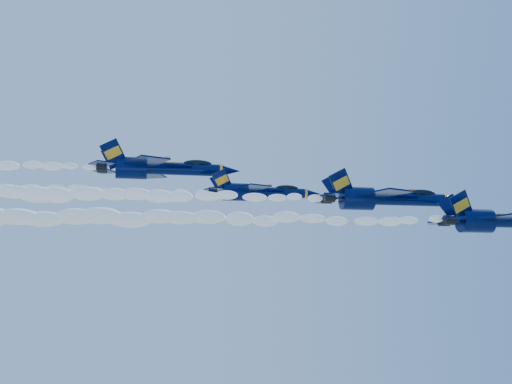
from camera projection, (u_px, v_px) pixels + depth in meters
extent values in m
ellipsoid|color=#010A35|center=(476.00, 221.00, 69.86)|extent=(1.51, 2.61, 6.18)
cube|color=#010A35|center=(510.00, 217.00, 66.41)|extent=(5.18, 6.14, 0.17)
cube|color=#010A35|center=(472.00, 225.00, 73.92)|extent=(5.18, 6.14, 0.17)
cube|color=#FFAA1E|center=(483.00, 224.00, 74.17)|extent=(2.33, 4.84, 0.10)
cube|color=#010A35|center=(461.00, 206.00, 68.75)|extent=(3.15, 0.99, 3.39)
cube|color=#010A35|center=(452.00, 208.00, 70.72)|extent=(3.15, 0.99, 3.39)
cylinder|color=black|center=(449.00, 220.00, 68.66)|extent=(1.16, 1.06, 1.06)
cylinder|color=black|center=(444.00, 221.00, 69.88)|extent=(1.16, 1.06, 1.06)
cube|color=#FFAA1E|center=(502.00, 214.00, 70.53)|extent=(10.63, 0.34, 0.08)
ellipsoid|color=white|center=(165.00, 218.00, 64.05)|extent=(59.33, 2.29, 2.06)
cylinder|color=#010A35|center=(408.00, 199.00, 79.12)|extent=(9.40, 1.57, 1.57)
ellipsoid|color=#010A35|center=(357.00, 199.00, 77.99)|extent=(1.63, 2.82, 6.69)
cone|color=#010A35|center=(454.00, 201.00, 80.16)|extent=(2.72, 1.57, 1.57)
cylinder|color=#FFAA1E|center=(444.00, 200.00, 79.95)|extent=(0.37, 1.63, 1.63)
ellipsoid|color=black|center=(421.00, 194.00, 79.55)|extent=(3.76, 1.22, 1.03)
cube|color=#FFAA1E|center=(421.00, 196.00, 79.50)|extent=(4.39, 1.04, 0.19)
cube|color=#010A35|center=(384.00, 193.00, 74.25)|extent=(5.60, 6.64, 0.19)
cube|color=#010A35|center=(360.00, 203.00, 82.38)|extent=(5.60, 6.64, 0.19)
cube|color=#FFAA1E|center=(396.00, 193.00, 74.52)|extent=(2.52, 5.23, 0.10)
cube|color=#FFAA1E|center=(371.00, 203.00, 82.65)|extent=(2.52, 5.23, 0.10)
cube|color=#010A35|center=(341.00, 183.00, 76.78)|extent=(3.40, 1.08, 3.66)
cube|color=#010A35|center=(336.00, 186.00, 78.92)|extent=(3.40, 1.08, 3.66)
cylinder|color=black|center=(330.00, 197.00, 76.69)|extent=(1.25, 1.15, 1.15)
cylinder|color=black|center=(326.00, 199.00, 78.01)|extent=(1.25, 1.15, 1.15)
cube|color=#FFAA1E|center=(384.00, 192.00, 78.72)|extent=(11.49, 0.37, 0.08)
ellipsoid|color=white|center=(69.00, 194.00, 72.12)|extent=(59.33, 2.48, 2.23)
cylinder|color=#010A35|center=(276.00, 193.00, 85.86)|extent=(7.87, 1.31, 1.31)
ellipsoid|color=#010A35|center=(235.00, 192.00, 84.91)|extent=(1.36, 2.36, 5.60)
cone|color=#010A35|center=(313.00, 194.00, 86.73)|extent=(2.27, 1.31, 1.31)
cylinder|color=#FFAA1E|center=(305.00, 194.00, 86.55)|extent=(0.31, 1.36, 1.36)
ellipsoid|color=black|center=(287.00, 188.00, 86.22)|extent=(3.15, 1.02, 0.87)
cube|color=#FFAA1E|center=(287.00, 190.00, 86.18)|extent=(3.67, 0.87, 0.16)
cube|color=#010A35|center=(252.00, 188.00, 81.79)|extent=(4.69, 5.56, 0.16)
cube|color=#010A35|center=(243.00, 196.00, 88.59)|extent=(4.69, 5.56, 0.16)
cube|color=#FFAA1E|center=(261.00, 187.00, 82.01)|extent=(2.11, 4.38, 0.09)
cube|color=#FFAA1E|center=(252.00, 196.00, 88.81)|extent=(2.11, 4.38, 0.09)
cube|color=#010A35|center=(222.00, 180.00, 83.90)|extent=(2.85, 0.90, 3.07)
cube|color=#010A35|center=(220.00, 183.00, 85.69)|extent=(2.85, 0.90, 3.07)
cylinder|color=black|center=(213.00, 191.00, 83.83)|extent=(1.05, 0.96, 0.96)
cylinder|color=black|center=(212.00, 192.00, 84.93)|extent=(1.05, 0.96, 0.96)
cube|color=#FFAA1E|center=(257.00, 187.00, 85.52)|extent=(9.62, 0.31, 0.07)
cylinder|color=#010A35|center=(184.00, 169.00, 88.67)|extent=(10.12, 1.69, 1.69)
ellipsoid|color=#010A35|center=(131.00, 168.00, 87.45)|extent=(1.75, 3.03, 7.19)
cone|color=#010A35|center=(230.00, 171.00, 89.79)|extent=(2.92, 1.69, 1.69)
cylinder|color=#FFAA1E|center=(221.00, 171.00, 89.56)|extent=(0.39, 1.75, 1.75)
ellipsoid|color=black|center=(197.00, 164.00, 89.13)|extent=(4.05, 1.32, 1.11)
cube|color=#FFAA1E|center=(197.00, 166.00, 89.08)|extent=(4.72, 1.12, 0.20)
cube|color=#010A35|center=(147.00, 161.00, 83.43)|extent=(6.03, 7.14, 0.20)
cube|color=#010A35|center=(146.00, 174.00, 92.18)|extent=(6.03, 7.14, 0.20)
cube|color=#FFAA1E|center=(159.00, 161.00, 83.72)|extent=(2.71, 5.63, 0.11)
cube|color=#FFAA1E|center=(157.00, 174.00, 92.46)|extent=(2.71, 5.63, 0.11)
cube|color=#010A35|center=(113.00, 153.00, 86.16)|extent=(3.66, 1.16, 3.94)
cube|color=#010A35|center=(114.00, 157.00, 88.45)|extent=(3.66, 1.16, 3.94)
cylinder|color=black|center=(102.00, 166.00, 86.06)|extent=(1.35, 1.24, 1.24)
cylinder|color=black|center=(102.00, 168.00, 87.48)|extent=(1.35, 1.24, 1.24)
cube|color=#FFAA1E|center=(159.00, 162.00, 88.23)|extent=(12.36, 0.39, 0.09)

